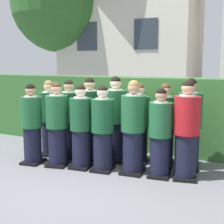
{
  "coord_description": "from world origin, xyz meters",
  "views": [
    {
      "loc": [
        2.55,
        -4.92,
        1.96
      ],
      "look_at": [
        0.0,
        0.3,
        1.05
      ],
      "focal_mm": 49.78,
      "sensor_mm": 36.0,
      "label": 1
    }
  ],
  "objects": [
    {
      "name": "student_rear_row_6",
      "position": [
        1.36,
        0.8,
        0.81
      ],
      "size": [
        0.47,
        0.56,
        1.7
      ],
      "color": "black",
      "rests_on": "ground"
    },
    {
      "name": "student_rear_row_4",
      "position": [
        0.4,
        0.68,
        0.75
      ],
      "size": [
        0.41,
        0.48,
        1.59
      ],
      "color": "black",
      "rests_on": "ground"
    },
    {
      "name": "student_front_row_5",
      "position": [
        1.0,
        0.15,
        0.74
      ],
      "size": [
        0.41,
        0.51,
        1.55
      ],
      "color": "black",
      "rests_on": "ground"
    },
    {
      "name": "student_front_row_2",
      "position": [
        -0.47,
        -0.06,
        0.75
      ],
      "size": [
        0.41,
        0.52,
        1.58
      ],
      "color": "black",
      "rests_on": "ground"
    },
    {
      "name": "student_front_row_3",
      "position": [
        -0.03,
        -0.02,
        0.75
      ],
      "size": [
        0.42,
        0.49,
        1.58
      ],
      "color": "black",
      "rests_on": "ground"
    },
    {
      "name": "student_rear_row_3",
      "position": [
        -0.07,
        0.59,
        0.82
      ],
      "size": [
        0.49,
        0.56,
        1.71
      ],
      "color": "black",
      "rests_on": "ground"
    },
    {
      "name": "ground_plane",
      "position": [
        0.0,
        0.0,
        0.0
      ],
      "size": [
        60.0,
        60.0,
        0.0
      ],
      "primitive_type": "plane",
      "color": "slate"
    },
    {
      "name": "oak_tree_left",
      "position": [
        -5.59,
        6.56,
        4.48
      ],
      "size": [
        4.1,
        4.1,
        6.54
      ],
      "color": "brown",
      "rests_on": "ground"
    },
    {
      "name": "school_building_annex",
      "position": [
        -2.68,
        7.63,
        3.35
      ],
      "size": [
        5.85,
        3.32,
        6.54
      ],
      "color": "beige",
      "rests_on": "ground"
    },
    {
      "name": "student_rear_row_1",
      "position": [
        -1.05,
        0.43,
        0.78
      ],
      "size": [
        0.44,
        0.54,
        1.63
      ],
      "color": "black",
      "rests_on": "ground"
    },
    {
      "name": "hedge",
      "position": [
        0.0,
        1.72,
        0.83
      ],
      "size": [
        10.31,
        0.7,
        1.65
      ],
      "color": "#33662D",
      "rests_on": "ground"
    },
    {
      "name": "student_in_red_blazer",
      "position": [
        1.43,
        0.25,
        0.81
      ],
      "size": [
        0.49,
        0.57,
        1.69
      ],
      "color": "black",
      "rests_on": "ground"
    },
    {
      "name": "student_rear_row_5",
      "position": [
        0.9,
        0.73,
        0.76
      ],
      "size": [
        0.45,
        0.54,
        1.6
      ],
      "color": "black",
      "rests_on": "ground"
    },
    {
      "name": "student_front_row_1",
      "position": [
        -0.95,
        -0.14,
        0.77
      ],
      "size": [
        0.47,
        0.53,
        1.62
      ],
      "color": "black",
      "rests_on": "ground"
    },
    {
      "name": "student_rear_row_2",
      "position": [
        -0.59,
        0.49,
        0.8
      ],
      "size": [
        0.48,
        0.55,
        1.68
      ],
      "color": "black",
      "rests_on": "ground"
    },
    {
      "name": "student_rear_row_0",
      "position": [
        -1.53,
        0.37,
        0.77
      ],
      "size": [
        0.47,
        0.55,
        1.61
      ],
      "color": "black",
      "rests_on": "ground"
    },
    {
      "name": "student_front_row_0",
      "position": [
        -1.48,
        -0.25,
        0.75
      ],
      "size": [
        0.43,
        0.53,
        1.57
      ],
      "color": "black",
      "rests_on": "ground"
    },
    {
      "name": "student_front_row_4",
      "position": [
        0.52,
        0.1,
        0.8
      ],
      "size": [
        0.43,
        0.54,
        1.67
      ],
      "color": "black",
      "rests_on": "ground"
    }
  ]
}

